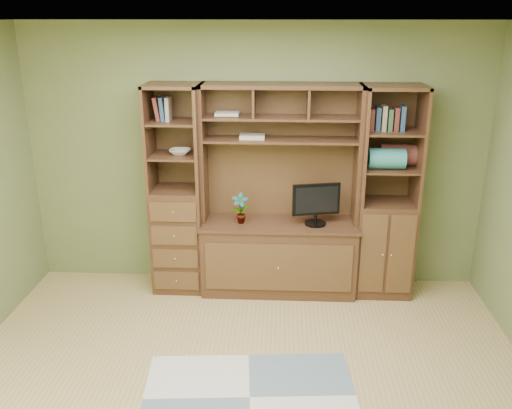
# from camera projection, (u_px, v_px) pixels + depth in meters

# --- Properties ---
(room) EXTENTS (4.60, 4.10, 2.64)m
(room) POSITION_uv_depth(u_px,v_px,m) (239.00, 237.00, 3.46)
(room) COLOR tan
(room) RESTS_ON ground
(center_hutch) EXTENTS (1.54, 0.53, 2.05)m
(center_hutch) POSITION_uv_depth(u_px,v_px,m) (280.00, 194.00, 5.18)
(center_hutch) COLOR #452918
(center_hutch) RESTS_ON ground
(left_tower) EXTENTS (0.50, 0.45, 2.05)m
(left_tower) POSITION_uv_depth(u_px,v_px,m) (177.00, 191.00, 5.26)
(left_tower) COLOR #452918
(left_tower) RESTS_ON ground
(right_tower) EXTENTS (0.55, 0.45, 2.05)m
(right_tower) POSITION_uv_depth(u_px,v_px,m) (387.00, 194.00, 5.16)
(right_tower) COLOR #452918
(right_tower) RESTS_ON ground
(rug) EXTENTS (1.64, 1.16, 0.01)m
(rug) POSITION_uv_depth(u_px,v_px,m) (250.00, 398.00, 3.95)
(rug) COLOR #9A9F9F
(rug) RESTS_ON ground
(monitor) EXTENTS (0.50, 0.30, 0.56)m
(monitor) POSITION_uv_depth(u_px,v_px,m) (316.00, 197.00, 5.13)
(monitor) COLOR black
(monitor) RESTS_ON center_hutch
(orchid) EXTENTS (0.16, 0.11, 0.30)m
(orchid) POSITION_uv_depth(u_px,v_px,m) (240.00, 209.00, 5.21)
(orchid) COLOR #AF453B
(orchid) RESTS_ON center_hutch
(magazines) EXTENTS (0.23, 0.17, 0.04)m
(magazines) POSITION_uv_depth(u_px,v_px,m) (252.00, 136.00, 5.10)
(magazines) COLOR #AFA295
(magazines) RESTS_ON center_hutch
(bowl) EXTENTS (0.20, 0.20, 0.05)m
(bowl) POSITION_uv_depth(u_px,v_px,m) (180.00, 152.00, 5.13)
(bowl) COLOR beige
(bowl) RESTS_ON left_tower
(blanket_teal) EXTENTS (0.33, 0.19, 0.19)m
(blanket_teal) POSITION_uv_depth(u_px,v_px,m) (387.00, 159.00, 5.00)
(blanket_teal) COLOR teal
(blanket_teal) RESTS_ON right_tower
(blanket_red) EXTENTS (0.37, 0.20, 0.20)m
(blanket_red) POSITION_uv_depth(u_px,v_px,m) (400.00, 155.00, 5.11)
(blanket_red) COLOR brown
(blanket_red) RESTS_ON right_tower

